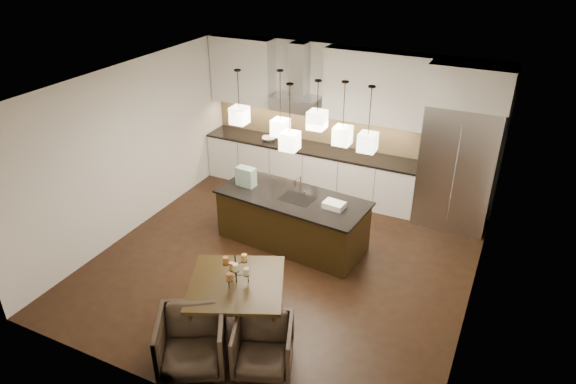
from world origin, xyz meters
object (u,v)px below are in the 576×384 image
at_px(refrigerator, 457,166).
at_px(island_body, 292,221).
at_px(armchair_left, 192,342).
at_px(armchair_right, 263,346).
at_px(dining_table, 238,304).

xyz_separation_m(refrigerator, island_body, (-2.21, -1.79, -0.66)).
distance_m(island_body, armchair_left, 2.91).
xyz_separation_m(island_body, armchair_right, (0.83, -2.57, -0.09)).
distance_m(armchair_left, armchair_right, 0.83).
relative_size(island_body, dining_table, 2.01).
bearing_deg(refrigerator, island_body, -141.05).
height_order(refrigerator, dining_table, refrigerator).
bearing_deg(dining_table, island_body, 71.82).
xyz_separation_m(armchair_left, armchair_right, (0.76, 0.34, -0.04)).
distance_m(dining_table, armchair_left, 0.83).
height_order(island_body, armchair_left, island_body).
relative_size(armchair_left, armchair_right, 1.13).
distance_m(refrigerator, island_body, 2.92).
bearing_deg(armchair_left, island_body, 61.90).
distance_m(dining_table, armchair_right, 0.79).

